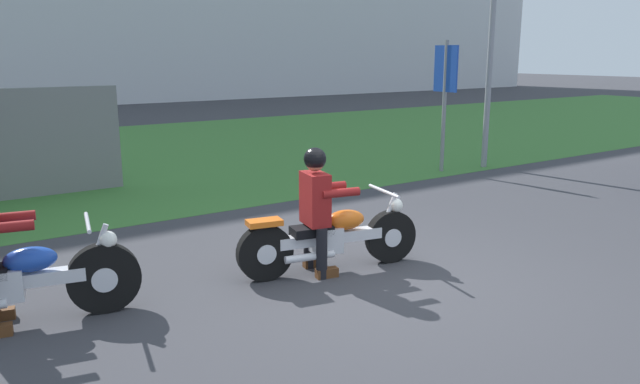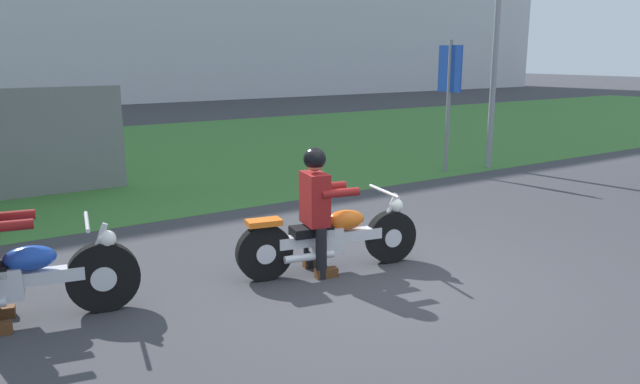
# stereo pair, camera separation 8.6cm
# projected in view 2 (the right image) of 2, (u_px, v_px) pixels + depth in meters

# --- Properties ---
(ground) EXTENTS (120.00, 120.00, 0.00)m
(ground) POSITION_uv_depth(u_px,v_px,m) (390.00, 287.00, 6.24)
(ground) COLOR #38383D
(grass_verge) EXTENTS (60.00, 12.00, 0.01)m
(grass_verge) POSITION_uv_depth(u_px,v_px,m) (118.00, 157.00, 14.14)
(grass_verge) COLOR #3D7533
(grass_verge) RESTS_ON ground
(motorcycle_lead) EXTENTS (2.08, 0.74, 0.86)m
(motorcycle_lead) POSITION_uv_depth(u_px,v_px,m) (331.00, 238.00, 6.62)
(motorcycle_lead) COLOR black
(motorcycle_lead) RESTS_ON ground
(rider_lead) EXTENTS (0.61, 0.53, 1.38)m
(rider_lead) POSITION_uv_depth(u_px,v_px,m) (316.00, 201.00, 6.47)
(rider_lead) COLOR black
(rider_lead) RESTS_ON ground
(motorcycle_follow) EXTENTS (2.18, 0.75, 0.89)m
(motorcycle_follow) POSITION_uv_depth(u_px,v_px,m) (10.00, 281.00, 5.29)
(motorcycle_follow) COLOR black
(motorcycle_follow) RESTS_ON ground
(sign_banner) EXTENTS (0.08, 0.60, 2.60)m
(sign_banner) POSITION_uv_depth(u_px,v_px,m) (449.00, 86.00, 11.97)
(sign_banner) COLOR gray
(sign_banner) RESTS_ON ground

